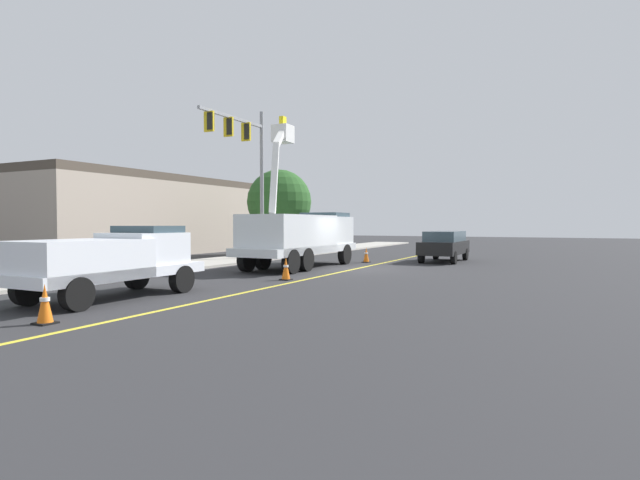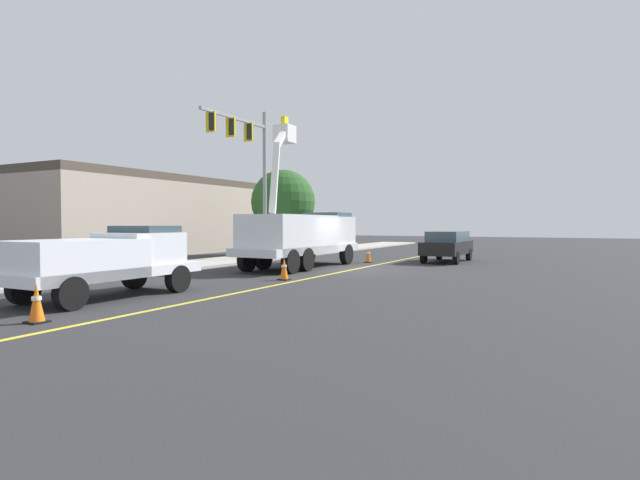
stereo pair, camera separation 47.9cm
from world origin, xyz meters
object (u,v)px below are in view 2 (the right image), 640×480
Objects in this scene: service_pickup_truck at (106,259)px; traffic_cone_mid_front at (284,269)px; traffic_cone_mid_rear at (368,255)px; passing_minivan at (447,244)px; traffic_cone_leading at (37,303)px; utility_bucket_truck at (302,234)px; traffic_signal_mast at (248,154)px.

service_pickup_truck reaches higher than traffic_cone_mid_front.
service_pickup_truck reaches higher than traffic_cone_mid_rear.
traffic_cone_leading is at bearing 169.50° from passing_minivan.
utility_bucket_truck is 14.67m from traffic_cone_leading.
utility_bucket_truck reaches higher than traffic_cone_mid_rear.
traffic_cone_mid_front is at bearing -3.06° from traffic_cone_leading.
traffic_signal_mast is at bearing 43.18° from traffic_cone_mid_front.
passing_minivan is 5.65× the size of traffic_cone_leading.
utility_bucket_truck is 4.77m from traffic_cone_mid_rear.
utility_bucket_truck is 1.71× the size of passing_minivan.
traffic_cone_leading is (-14.54, -1.56, -1.21)m from utility_bucket_truck.
traffic_signal_mast is at bearing 116.92° from passing_minivan.
traffic_signal_mast is (13.10, 4.26, 4.83)m from service_pickup_truck.
service_pickup_truck is 1.17× the size of passing_minivan.
traffic_signal_mast reaches higher than traffic_cone_mid_front.
utility_bucket_truck is at bearing 6.11° from traffic_cone_leading.
traffic_signal_mast is at bearing 112.24° from traffic_cone_mid_rear.
utility_bucket_truck is 10.06× the size of traffic_cone_mid_rear.
traffic_cone_mid_rear is (-2.49, 3.71, -0.57)m from passing_minivan.
service_pickup_truck is at bearing 27.33° from traffic_cone_leading.
traffic_cone_mid_rear is at bearing -22.86° from utility_bucket_truck.
traffic_cone_mid_front is at bearing -157.93° from utility_bucket_truck.
traffic_cone_leading is 1.04× the size of traffic_cone_mid_rear.
traffic_cone_mid_front is at bearing -18.94° from service_pickup_truck.
utility_bucket_truck is at bearing -0.45° from service_pickup_truck.
traffic_cone_mid_rear is at bearing 1.65° from traffic_cone_mid_front.
traffic_signal_mast is (-5.00, 9.84, 4.98)m from passing_minivan.
service_pickup_truck is 6.58× the size of traffic_cone_leading.
traffic_cone_leading is at bearing 176.94° from traffic_cone_mid_front.
service_pickup_truck reaches higher than passing_minivan.
service_pickup_truck is (-11.35, 0.09, -0.51)m from utility_bucket_truck.
utility_bucket_truck is 0.96× the size of traffic_signal_mast.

